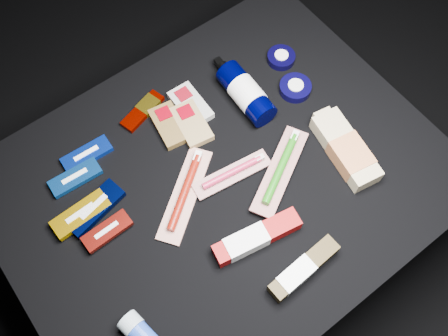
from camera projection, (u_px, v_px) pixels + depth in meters
ground at (222, 234)px, 1.49m from camera, size 3.00×3.00×0.00m
cloth_table at (222, 210)px, 1.31m from camera, size 0.98×0.78×0.40m
luna_bar_0 at (87, 155)px, 1.15m from camera, size 0.12×0.05×0.02m
luna_bar_1 at (75, 177)px, 1.12m from camera, size 0.12×0.05×0.02m
luna_bar_2 at (95, 208)px, 1.08m from camera, size 0.15×0.08×0.02m
luna_bar_3 at (81, 214)px, 1.07m from camera, size 0.13×0.05×0.02m
luna_bar_4 at (107, 231)px, 1.06m from camera, size 0.11×0.04×0.01m
clif_bar_0 at (169, 124)px, 1.18m from camera, size 0.08×0.12×0.02m
clif_bar_1 at (189, 104)px, 1.20m from camera, size 0.07×0.12×0.02m
clif_bar_2 at (191, 122)px, 1.18m from camera, size 0.08×0.13×0.02m
power_bar at (144, 109)px, 1.20m from camera, size 0.13×0.07×0.01m
lotion_bottle at (246, 93)px, 1.19m from camera, size 0.07×0.21×0.07m
cream_tin_upper at (281, 58)px, 1.26m from camera, size 0.07×0.07×0.02m
cream_tin_lower at (295, 88)px, 1.22m from camera, size 0.08×0.08×0.02m
bodywash_bottle at (346, 150)px, 1.14m from camera, size 0.10×0.21×0.04m
toothbrush_pack_0 at (185, 192)px, 1.10m from camera, size 0.22×0.18×0.03m
toothbrush_pack_1 at (233, 173)px, 1.12m from camera, size 0.19×0.07×0.02m
toothbrush_pack_2 at (281, 169)px, 1.11m from camera, size 0.23×0.16×0.03m
toothpaste_carton_red at (253, 239)px, 1.05m from camera, size 0.20×0.08×0.04m
toothpaste_carton_green at (301, 271)px, 1.01m from camera, size 0.17×0.05×0.03m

